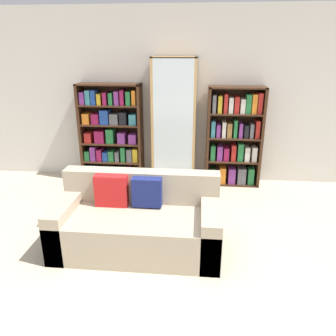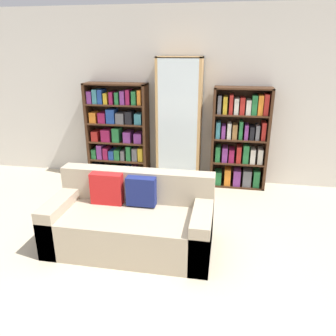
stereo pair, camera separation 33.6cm
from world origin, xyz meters
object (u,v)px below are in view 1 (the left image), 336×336
object	(u,v)px
bookshelf_left	(111,135)
display_cabinet	(174,123)
couch	(138,223)
bookshelf_right	(234,138)
wine_bottle	(194,185)

from	to	relation	value
bookshelf_left	display_cabinet	xyz separation A→B (m)	(1.02, -0.02, 0.23)
couch	bookshelf_left	world-z (taller)	bookshelf_left
couch	display_cabinet	bearing A→B (deg)	82.74
bookshelf_right	display_cabinet	bearing A→B (deg)	-179.01
display_cabinet	wine_bottle	xyz separation A→B (m)	(0.35, -0.52, -0.82)
bookshelf_right	wine_bottle	bearing A→B (deg)	-138.03
couch	wine_bottle	xyz separation A→B (m)	(0.60, 1.40, -0.13)
couch	display_cabinet	world-z (taller)	display_cabinet
wine_bottle	couch	bearing A→B (deg)	-113.03
couch	wine_bottle	size ratio (longest dim) A/B	4.46
couch	wine_bottle	distance (m)	1.53
bookshelf_right	bookshelf_left	bearing A→B (deg)	-179.99
bookshelf_left	bookshelf_right	world-z (taller)	bookshelf_left
couch	bookshelf_left	distance (m)	2.14
display_cabinet	couch	bearing A→B (deg)	-97.26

